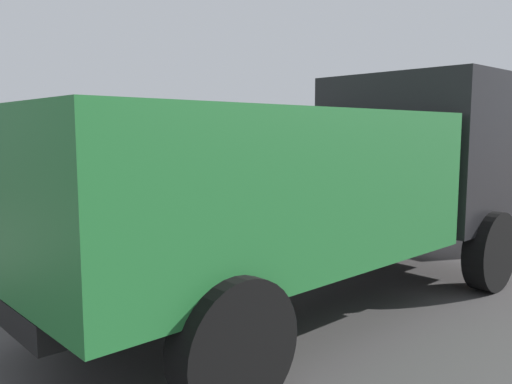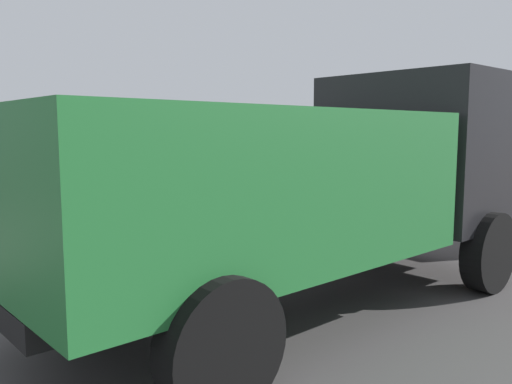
{
  "view_description": "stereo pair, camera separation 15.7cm",
  "coord_description": "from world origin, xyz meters",
  "px_view_note": "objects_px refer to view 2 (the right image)",
  "views": [
    {
      "loc": [
        -2.9,
        -4.18,
        2.2
      ],
      "look_at": [
        3.52,
        2.72,
        1.06
      ],
      "focal_mm": 36.24,
      "sensor_mm": 36.0,
      "label": 1
    },
    {
      "loc": [
        -2.79,
        -4.28,
        2.2
      ],
      "look_at": [
        3.52,
        2.72,
        1.06
      ],
      "focal_mm": 36.24,
      "sensor_mm": 36.0,
      "label": 2
    }
  ],
  "objects_px": {
    "stop_sign": "(196,151)",
    "dump_truck_green": "(317,177)",
    "loose_tire": "(46,208)",
    "fire_hydrant": "(54,217)"
  },
  "relations": [
    {
      "from": "fire_hydrant",
      "to": "stop_sign",
      "type": "relative_size",
      "value": 0.34
    },
    {
      "from": "loose_tire",
      "to": "stop_sign",
      "type": "distance_m",
      "value": 3.13
    },
    {
      "from": "stop_sign",
      "to": "loose_tire",
      "type": "bearing_deg",
      "value": 170.93
    },
    {
      "from": "loose_tire",
      "to": "stop_sign",
      "type": "bearing_deg",
      "value": -9.07
    },
    {
      "from": "dump_truck_green",
      "to": "stop_sign",
      "type": "bearing_deg",
      "value": 72.9
    },
    {
      "from": "stop_sign",
      "to": "dump_truck_green",
      "type": "relative_size",
      "value": 0.33
    },
    {
      "from": "fire_hydrant",
      "to": "dump_truck_green",
      "type": "xyz_separation_m",
      "value": [
        1.24,
        -5.46,
        1.05
      ]
    },
    {
      "from": "fire_hydrant",
      "to": "stop_sign",
      "type": "xyz_separation_m",
      "value": [
        2.64,
        -0.91,
        1.2
      ]
    },
    {
      "from": "stop_sign",
      "to": "dump_truck_green",
      "type": "bearing_deg",
      "value": -107.1
    },
    {
      "from": "stop_sign",
      "to": "dump_truck_green",
      "type": "distance_m",
      "value": 4.77
    }
  ]
}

